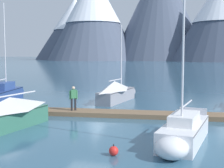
% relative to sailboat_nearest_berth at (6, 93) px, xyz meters
% --- Properties ---
extents(ground_plane, '(700.00, 700.00, 0.00)m').
position_rel_sailboat_nearest_berth_xyz_m(ground_plane, '(10.65, -8.79, -0.68)').
color(ground_plane, '#335B75').
extents(mountain_west_summit, '(56.30, 56.30, 43.07)m').
position_rel_sailboat_nearest_berth_xyz_m(mountain_west_summit, '(-65.31, 193.74, 22.24)').
color(mountain_west_summit, '#424C60').
rests_on(mountain_west_summit, ground).
extents(mountain_central_massif, '(56.31, 56.31, 53.64)m').
position_rel_sailboat_nearest_berth_xyz_m(mountain_central_massif, '(-43.97, 167.99, 28.12)').
color(mountain_central_massif, '#4C566B').
rests_on(mountain_central_massif, ground).
extents(mountain_shoulder_ridge, '(59.86, 59.86, 63.35)m').
position_rel_sailboat_nearest_berth_xyz_m(mountain_shoulder_ridge, '(-4.18, 178.47, 31.66)').
color(mountain_shoulder_ridge, '#4C566B').
rests_on(mountain_shoulder_ridge, ground).
extents(mountain_east_summit, '(56.83, 56.83, 46.18)m').
position_rel_sailboat_nearest_berth_xyz_m(mountain_east_summit, '(31.49, 160.81, 24.01)').
color(mountain_east_summit, '#424C60').
rests_on(mountain_east_summit, ground).
extents(dock, '(26.29, 3.74, 0.30)m').
position_rel_sailboat_nearest_berth_xyz_m(dock, '(10.65, -4.79, -0.53)').
color(dock, brown).
rests_on(dock, ground).
extents(sailboat_nearest_berth, '(2.51, 6.74, 8.76)m').
position_rel_sailboat_nearest_berth_xyz_m(sailboat_nearest_berth, '(0.00, 0.00, 0.00)').
color(sailboat_nearest_berth, navy).
rests_on(sailboat_nearest_berth, ground).
extents(sailboat_second_berth, '(2.76, 7.26, 8.05)m').
position_rel_sailboat_nearest_berth_xyz_m(sailboat_second_berth, '(6.30, -10.50, 0.19)').
color(sailboat_second_berth, '#336B56').
rests_on(sailboat_second_berth, ground).
extents(sailboat_mid_dock_port, '(2.47, 7.17, 6.81)m').
position_rel_sailboat_nearest_berth_xyz_m(sailboat_mid_dock_port, '(10.00, 1.88, 0.21)').
color(sailboat_mid_dock_port, '#93939E').
rests_on(sailboat_mid_dock_port, ground).
extents(sailboat_mid_dock_starboard, '(2.43, 6.07, 6.68)m').
position_rel_sailboat_nearest_berth_xyz_m(sailboat_mid_dock_starboard, '(16.10, -10.97, -0.08)').
color(sailboat_mid_dock_starboard, white).
rests_on(sailboat_mid_dock_starboard, ground).
extents(person_on_dock, '(0.49, 0.40, 1.69)m').
position_rel_sailboat_nearest_berth_xyz_m(person_on_dock, '(8.44, -5.05, 0.58)').
color(person_on_dock, '#232328').
rests_on(person_on_dock, dock).
extents(mooring_buoy_channel_marker, '(0.41, 0.41, 0.49)m').
position_rel_sailboat_nearest_berth_xyz_m(mooring_buoy_channel_marker, '(13.34, -13.29, -0.47)').
color(mooring_buoy_channel_marker, red).
rests_on(mooring_buoy_channel_marker, ground).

